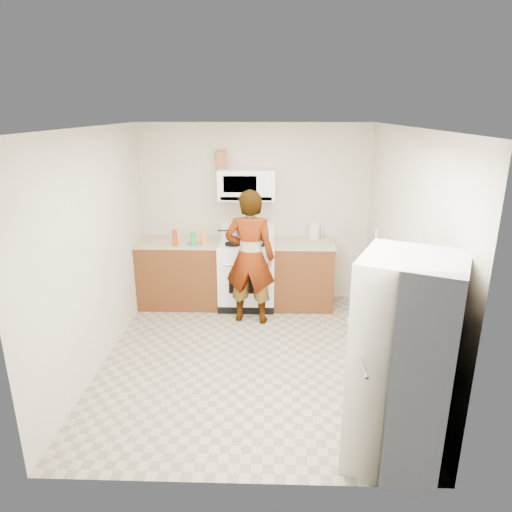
{
  "coord_description": "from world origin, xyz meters",
  "views": [
    {
      "loc": [
        0.22,
        -4.51,
        2.67
      ],
      "look_at": [
        0.06,
        0.55,
        1.03
      ],
      "focal_mm": 32.0,
      "sensor_mm": 36.0,
      "label": 1
    }
  ],
  "objects_px": {
    "gas_range": "(247,272)",
    "microwave": "(247,184)",
    "kettle": "(314,231)",
    "person": "(250,257)",
    "saucepan": "(237,234)",
    "fridge": "(403,365)"
  },
  "relations": [
    {
      "from": "person",
      "to": "kettle",
      "type": "height_order",
      "value": "person"
    },
    {
      "from": "person",
      "to": "kettle",
      "type": "relative_size",
      "value": 9.11
    },
    {
      "from": "microwave",
      "to": "fridge",
      "type": "distance_m",
      "value": 3.48
    },
    {
      "from": "gas_range",
      "to": "saucepan",
      "type": "distance_m",
      "value": 0.56
    },
    {
      "from": "gas_range",
      "to": "person",
      "type": "height_order",
      "value": "person"
    },
    {
      "from": "fridge",
      "to": "kettle",
      "type": "height_order",
      "value": "fridge"
    },
    {
      "from": "microwave",
      "to": "kettle",
      "type": "distance_m",
      "value": 1.16
    },
    {
      "from": "gas_range",
      "to": "microwave",
      "type": "bearing_deg",
      "value": 90.0
    },
    {
      "from": "kettle",
      "to": "saucepan",
      "type": "distance_m",
      "value": 1.09
    },
    {
      "from": "microwave",
      "to": "kettle",
      "type": "height_order",
      "value": "microwave"
    },
    {
      "from": "microwave",
      "to": "person",
      "type": "bearing_deg",
      "value": -83.89
    },
    {
      "from": "person",
      "to": "kettle",
      "type": "xyz_separation_m",
      "value": [
        0.87,
        0.73,
        0.16
      ]
    },
    {
      "from": "microwave",
      "to": "kettle",
      "type": "relative_size",
      "value": 3.97
    },
    {
      "from": "saucepan",
      "to": "person",
      "type": "bearing_deg",
      "value": -70.62
    },
    {
      "from": "fridge",
      "to": "person",
      "type": "bearing_deg",
      "value": 141.25
    },
    {
      "from": "fridge",
      "to": "kettle",
      "type": "relative_size",
      "value": 8.87
    },
    {
      "from": "saucepan",
      "to": "microwave",
      "type": "bearing_deg",
      "value": 17.35
    },
    {
      "from": "gas_range",
      "to": "saucepan",
      "type": "height_order",
      "value": "gas_range"
    },
    {
      "from": "microwave",
      "to": "fridge",
      "type": "xyz_separation_m",
      "value": [
        1.32,
        -3.11,
        -0.85
      ]
    },
    {
      "from": "gas_range",
      "to": "kettle",
      "type": "height_order",
      "value": "gas_range"
    },
    {
      "from": "microwave",
      "to": "saucepan",
      "type": "height_order",
      "value": "microwave"
    },
    {
      "from": "fridge",
      "to": "saucepan",
      "type": "bearing_deg",
      "value": 139.86
    }
  ]
}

